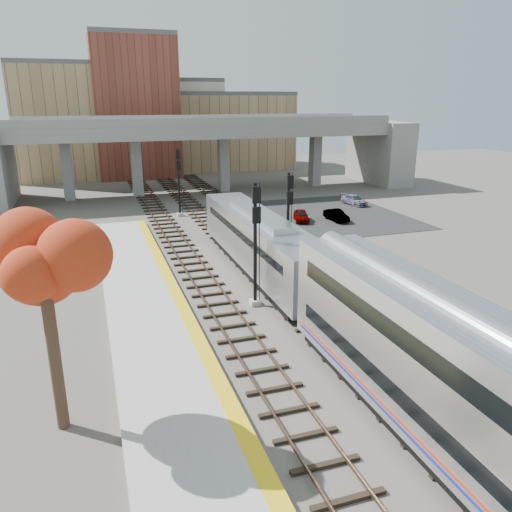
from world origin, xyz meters
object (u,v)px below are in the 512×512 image
object	(u,v)px
car_b	(336,215)
car_c	(354,200)
locomotive	(260,241)
car_a	(301,216)
signal_mast_mid	(288,224)
signal_mast_near	(255,246)
tree	(40,254)
signal_mast_far	(179,184)

from	to	relation	value
car_b	car_c	distance (m)	8.46
locomotive	car_a	size ratio (longest dim) A/B	5.73
signal_mast_mid	locomotive	bearing A→B (deg)	175.03
locomotive	car_c	bearing A→B (deg)	46.05
signal_mast_near	tree	size ratio (longest dim) A/B	0.79
tree	car_a	xyz separation A→B (m)	(21.25, 26.76, -6.13)
signal_mast_mid	signal_mast_far	bearing A→B (deg)	102.02
tree	car_a	world-z (taller)	tree
signal_mast_near	car_b	size ratio (longest dim) A/B	2.14
locomotive	signal_mast_mid	size ratio (longest dim) A/B	2.76
signal_mast_near	car_b	bearing A→B (deg)	50.57
car_b	tree	bearing A→B (deg)	-136.67
signal_mast_far	car_b	distance (m)	16.14
signal_mast_far	car_c	xyz separation A→B (m)	(19.77, -0.75, -2.79)
signal_mast_mid	car_c	size ratio (longest dim) A/B	1.86
signal_mast_mid	car_b	xyz separation A→B (m)	(10.11, 12.14, -2.80)
signal_mast_near	signal_mast_mid	distance (m)	6.58
car_a	signal_mast_mid	bearing A→B (deg)	-100.93
locomotive	tree	world-z (taller)	tree
signal_mast_near	signal_mast_mid	world-z (taller)	signal_mast_near
signal_mast_near	tree	world-z (taller)	tree
signal_mast_far	car_b	size ratio (longest dim) A/B	2.03
locomotive	tree	size ratio (longest dim) A/B	2.10
signal_mast_mid	car_c	world-z (taller)	signal_mast_mid
tree	car_b	world-z (taller)	tree
signal_mast_far	car_a	distance (m)	12.79
signal_mast_far	car_c	world-z (taller)	signal_mast_far
signal_mast_far	signal_mast_mid	bearing A→B (deg)	-77.98
locomotive	car_a	bearing A→B (deg)	55.87
locomotive	car_b	size ratio (longest dim) A/B	5.65
signal_mast_far	tree	xyz separation A→B (m)	(-10.37, -32.91, 3.37)
locomotive	signal_mast_mid	bearing A→B (deg)	-4.97
car_c	tree	bearing A→B (deg)	-141.70
signal_mast_mid	tree	world-z (taller)	tree
signal_mast_near	car_a	bearing A→B (deg)	59.23
tree	car_b	distance (m)	36.15
locomotive	signal_mast_near	xyz separation A→B (m)	(-2.10, -5.32, 1.34)
signal_mast_mid	tree	size ratio (longest dim) A/B	0.76
locomotive	signal_mast_mid	world-z (taller)	signal_mast_mid
locomotive	signal_mast_near	distance (m)	5.87
signal_mast_mid	car_a	xyz separation A→B (m)	(6.77, 13.12, -2.78)
locomotive	car_a	distance (m)	15.72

